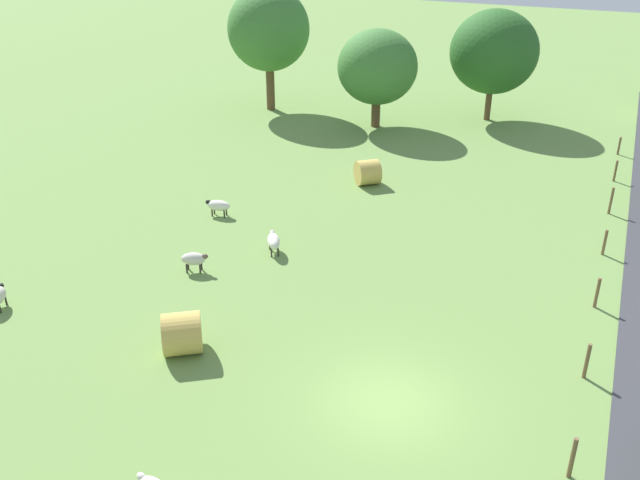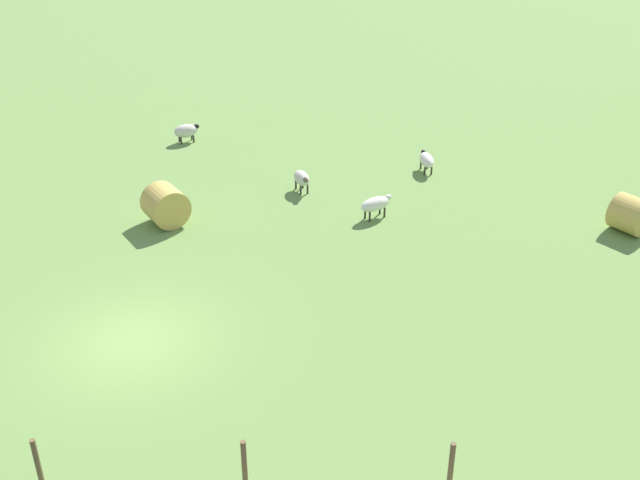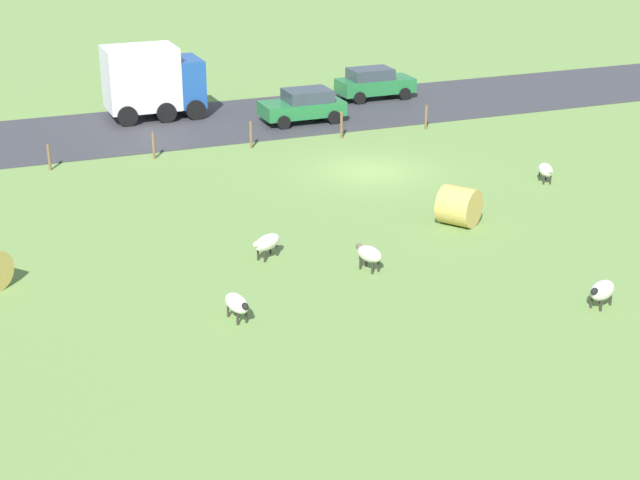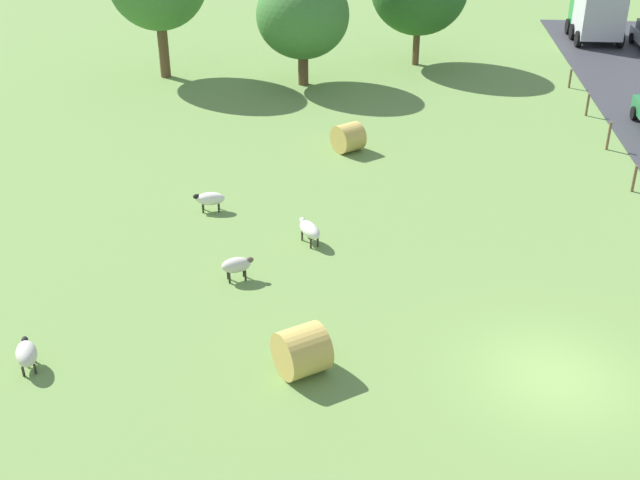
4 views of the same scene
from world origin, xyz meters
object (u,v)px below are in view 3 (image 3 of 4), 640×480
(sheep_4, at_px, (546,170))
(car_0, at_px, (374,83))
(sheep_3, at_px, (602,290))
(sheep_2, at_px, (267,243))
(sheep_0, at_px, (369,254))
(hay_bale_0, at_px, (459,206))
(truck_1, at_px, (151,80))
(car_1, at_px, (303,105))
(sheep_1, at_px, (237,304))

(sheep_4, xyz_separation_m, car_0, (15.40, 0.29, 0.38))
(car_0, bearing_deg, sheep_3, 169.43)
(car_0, bearing_deg, sheep_4, -178.93)
(sheep_3, distance_m, car_0, 26.09)
(sheep_2, bearing_deg, sheep_0, -128.91)
(sheep_4, xyz_separation_m, hay_bale_0, (-2.86, 5.51, 0.17))
(hay_bale_0, height_order, truck_1, truck_1)
(sheep_2, height_order, sheep_4, sheep_2)
(car_1, bearing_deg, car_0, -58.88)
(sheep_4, relative_size, truck_1, 0.25)
(sheep_2, relative_size, truck_1, 0.27)
(sheep_4, xyz_separation_m, car_1, (12.26, 5.48, 0.36))
(hay_bale_0, distance_m, car_0, 18.99)
(sheep_0, xyz_separation_m, sheep_1, (-1.81, 4.83, -0.04))
(hay_bale_0, bearing_deg, sheep_1, 114.79)
(car_1, bearing_deg, truck_1, 61.15)
(truck_1, xyz_separation_m, car_0, (-0.45, -11.71, -1.00))
(sheep_0, bearing_deg, truck_1, 5.13)
(sheep_1, relative_size, car_0, 0.30)
(car_1, bearing_deg, sheep_2, 155.11)
(sheep_3, relative_size, sheep_4, 1.02)
(sheep_4, bearing_deg, sheep_1, 115.77)
(sheep_2, bearing_deg, hay_bale_0, -86.61)
(sheep_4, distance_m, car_0, 15.41)
(hay_bale_0, bearing_deg, sheep_0, 118.91)
(sheep_2, bearing_deg, sheep_3, -132.41)
(sheep_2, xyz_separation_m, car_1, (15.55, -7.21, 0.34))
(sheep_1, bearing_deg, car_0, -32.92)
(sheep_1, height_order, car_0, car_0)
(sheep_3, height_order, car_0, car_0)
(hay_bale_0, distance_m, truck_1, 19.84)
(sheep_0, distance_m, sheep_2, 3.35)
(truck_1, bearing_deg, sheep_4, -142.87)
(sheep_0, xyz_separation_m, sheep_4, (5.39, -10.09, -0.03))
(truck_1, bearing_deg, hay_bale_0, -160.88)
(sheep_2, height_order, car_1, car_1)
(sheep_1, bearing_deg, sheep_0, -69.39)
(truck_1, bearing_deg, sheep_0, -174.87)
(car_1, bearing_deg, sheep_0, 165.37)
(sheep_1, xyz_separation_m, hay_bale_0, (4.34, -9.40, 0.18))
(sheep_0, distance_m, hay_bale_0, 5.23)
(sheep_1, height_order, sheep_3, sheep_3)
(sheep_1, distance_m, hay_bale_0, 10.36)
(sheep_4, bearing_deg, sheep_3, 153.67)
(sheep_3, height_order, hay_bale_0, hay_bale_0)
(sheep_2, relative_size, hay_bale_0, 0.91)
(sheep_4, bearing_deg, sheep_0, 118.10)
(sheep_1, relative_size, car_1, 0.31)
(sheep_1, distance_m, truck_1, 23.28)
(sheep_3, bearing_deg, car_1, 1.05)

